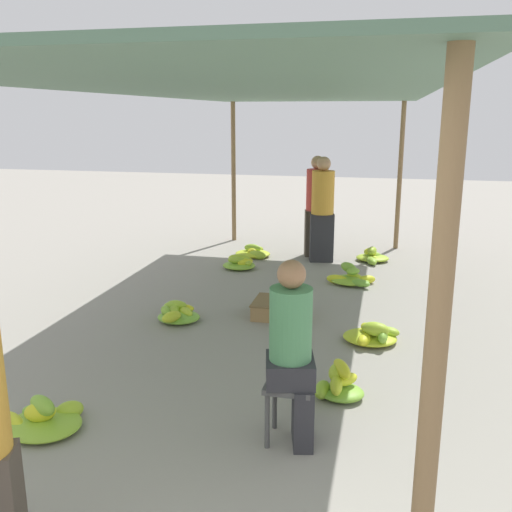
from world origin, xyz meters
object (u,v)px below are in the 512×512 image
banana_pile_right_1 (372,335)px  banana_pile_right_3 (338,384)px  banana_pile_left_3 (177,313)px  crate_near (277,308)px  shopper_walking_far (317,205)px  vendor_seated (293,349)px  banana_pile_left_0 (43,419)px  stool (290,394)px  banana_pile_left_2 (253,253)px  banana_pile_right_0 (372,257)px  banana_pile_left_1 (240,263)px  banana_pile_right_2 (352,278)px  shopper_walking_mid (323,208)px

banana_pile_right_1 → banana_pile_right_3: size_ratio=1.42×
banana_pile_left_3 → banana_pile_right_1: bearing=-4.5°
crate_near → shopper_walking_far: size_ratio=0.32×
vendor_seated → banana_pile_left_0: size_ratio=1.96×
banana_pile_right_3 → shopper_walking_far: bearing=99.5°
stool → banana_pile_left_2: bearing=106.1°
banana_pile_right_3 → crate_near: bearing=115.8°
stool → vendor_seated: size_ratio=0.34×
banana_pile_left_0 → crate_near: 3.10m
banana_pile_left_0 → shopper_walking_far: (1.31, 5.88, 0.78)m
banana_pile_right_0 → vendor_seated: bearing=-94.2°
banana_pile_left_0 → banana_pile_right_3: 2.35m
banana_pile_left_0 → banana_pile_left_1: banana_pile_left_0 is taller
banana_pile_right_1 → banana_pile_right_3: banana_pile_right_3 is taller
banana_pile_right_3 → stool: bearing=-111.7°
vendor_seated → shopper_walking_far: size_ratio=0.82×
banana_pile_right_0 → banana_pile_right_1: size_ratio=1.06×
stool → banana_pile_left_3: bearing=128.0°
banana_pile_left_1 → banana_pile_right_2: bearing=-13.7°
banana_pile_left_2 → banana_pile_right_3: 4.90m
banana_pile_left_3 → banana_pile_right_0: banana_pile_right_0 is taller
banana_pile_left_2 → vendor_seated: bearing=-73.8°
banana_pile_left_0 → banana_pile_right_1: 3.27m
vendor_seated → crate_near: 2.71m
banana_pile_right_3 → banana_pile_left_0: bearing=-154.4°
banana_pile_right_0 → crate_near: (-1.01, -2.86, 0.02)m
banana_pile_right_1 → shopper_walking_far: size_ratio=0.36×
vendor_seated → crate_near: bearing=103.5°
stool → banana_pile_left_3: 2.75m
banana_pile_right_1 → shopper_walking_mid: shopper_walking_mid is taller
shopper_walking_far → banana_pile_right_1: bearing=-73.7°
stool → banana_pile_right_0: bearing=85.6°
banana_pile_right_2 → banana_pile_left_0: bearing=-114.7°
banana_pile_right_3 → shopper_walking_mid: bearing=98.5°
crate_near → shopper_walking_far: 3.13m
vendor_seated → banana_pile_right_2: size_ratio=1.91×
banana_pile_left_1 → banana_pile_left_3: size_ratio=0.85×
stool → shopper_walking_mid: (-0.39, 5.25, 0.50)m
banana_pile_right_3 → banana_pile_left_1: bearing=116.0°
vendor_seated → crate_near: vendor_seated is taller
banana_pile_left_1 → banana_pile_right_0: bearing=24.9°
banana_pile_left_3 → banana_pile_right_3: size_ratio=1.41×
banana_pile_left_1 → banana_pile_right_1: 3.27m
stool → banana_pile_right_3: (0.29, 0.73, -0.25)m
banana_pile_right_0 → crate_near: 3.03m
stool → banana_pile_right_1: size_ratio=0.77×
banana_pile_left_1 → banana_pile_left_3: 2.35m
banana_pile_left_0 → banana_pile_left_2: (0.31, 5.57, -0.02)m
banana_pile_right_2 → banana_pile_left_3: bearing=-134.0°
vendor_seated → banana_pile_right_3: bearing=69.9°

